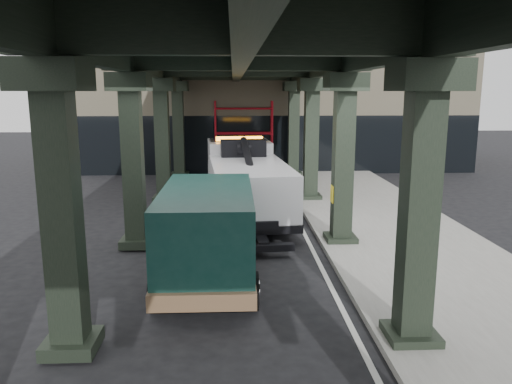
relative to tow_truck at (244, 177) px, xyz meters
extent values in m
plane|color=black|center=(0.16, -5.93, -1.40)|extent=(90.00, 90.00, 0.00)
cube|color=gray|center=(4.66, -3.93, -1.32)|extent=(5.00, 40.00, 0.15)
cube|color=silver|center=(1.86, -3.93, -1.39)|extent=(0.12, 38.00, 0.01)
cube|color=black|center=(2.76, -9.93, 1.10)|extent=(0.55, 0.55, 5.00)
cube|color=black|center=(2.76, -9.93, 3.35)|extent=(1.10, 1.10, 0.50)
cube|color=black|center=(2.76, -9.93, -1.22)|extent=(0.90, 0.90, 0.24)
cube|color=black|center=(2.76, -3.93, 1.10)|extent=(0.55, 0.55, 5.00)
cube|color=black|center=(2.76, -3.93, 3.35)|extent=(1.10, 1.10, 0.50)
cube|color=black|center=(2.76, -3.93, -1.22)|extent=(0.90, 0.90, 0.24)
cube|color=black|center=(2.76, 2.07, 1.10)|extent=(0.55, 0.55, 5.00)
cube|color=black|center=(2.76, 2.07, 3.35)|extent=(1.10, 1.10, 0.50)
cube|color=black|center=(2.76, 2.07, -1.22)|extent=(0.90, 0.90, 0.24)
cube|color=black|center=(2.76, 8.07, 1.10)|extent=(0.55, 0.55, 5.00)
cube|color=black|center=(2.76, 8.07, 3.35)|extent=(1.10, 1.10, 0.50)
cube|color=black|center=(2.76, 8.07, -1.22)|extent=(0.90, 0.90, 0.24)
cube|color=black|center=(-3.24, -9.93, 1.10)|extent=(0.55, 0.55, 5.00)
cube|color=black|center=(-3.24, -9.93, 3.35)|extent=(1.10, 1.10, 0.50)
cube|color=black|center=(-3.24, -9.93, -1.22)|extent=(0.90, 0.90, 0.24)
cube|color=black|center=(-3.24, -3.93, 1.10)|extent=(0.55, 0.55, 5.00)
cube|color=black|center=(-3.24, -3.93, 3.35)|extent=(1.10, 1.10, 0.50)
cube|color=black|center=(-3.24, -3.93, -1.22)|extent=(0.90, 0.90, 0.24)
cube|color=black|center=(-3.24, 2.07, 1.10)|extent=(0.55, 0.55, 5.00)
cube|color=black|center=(-3.24, 2.07, 3.35)|extent=(1.10, 1.10, 0.50)
cube|color=black|center=(-3.24, 2.07, -1.22)|extent=(0.90, 0.90, 0.24)
cube|color=black|center=(-3.24, 8.07, 1.10)|extent=(0.55, 0.55, 5.00)
cube|color=black|center=(-3.24, 8.07, 3.35)|extent=(1.10, 1.10, 0.50)
cube|color=black|center=(-3.24, 8.07, -1.22)|extent=(0.90, 0.90, 0.24)
cube|color=black|center=(2.76, -3.93, 4.15)|extent=(0.35, 32.00, 1.10)
cube|color=black|center=(-3.24, -3.93, 4.15)|extent=(0.35, 32.00, 1.10)
cube|color=black|center=(-0.24, -3.93, 4.15)|extent=(0.35, 32.00, 1.10)
cube|color=black|center=(-0.24, -3.93, 4.85)|extent=(7.40, 32.00, 0.30)
cube|color=#C6B793|center=(2.16, 14.07, 2.60)|extent=(22.00, 10.00, 8.00)
cylinder|color=#B00E1A|center=(-1.34, 8.97, 0.60)|extent=(0.08, 0.08, 4.00)
cylinder|color=#B00E1A|center=(-1.34, 8.17, 0.60)|extent=(0.08, 0.08, 4.00)
cylinder|color=#B00E1A|center=(1.66, 8.97, 0.60)|extent=(0.08, 0.08, 4.00)
cylinder|color=#B00E1A|center=(1.66, 8.17, 0.60)|extent=(0.08, 0.08, 4.00)
cylinder|color=#B00E1A|center=(0.16, 8.97, -0.40)|extent=(3.00, 0.08, 0.08)
cylinder|color=#B00E1A|center=(0.16, 8.97, 0.90)|extent=(3.00, 0.08, 0.08)
cylinder|color=#B00E1A|center=(0.16, 8.97, 2.20)|extent=(3.00, 0.08, 0.08)
cube|color=black|center=(0.04, -0.54, -0.67)|extent=(1.67, 7.82, 0.26)
cube|color=white|center=(-0.17, 2.09, 0.21)|extent=(2.63, 2.68, 1.86)
cube|color=white|center=(-0.26, 3.17, -0.31)|extent=(2.48, 0.92, 0.93)
cube|color=black|center=(-0.20, 2.35, 0.72)|extent=(2.38, 1.53, 0.88)
cube|color=white|center=(0.14, -1.72, 0.00)|extent=(2.90, 5.36, 1.45)
cube|color=orange|center=(-0.16, 1.89, 1.24)|extent=(1.88, 0.44, 0.17)
cube|color=black|center=(-0.03, 0.34, 1.03)|extent=(1.70, 0.76, 0.62)
cylinder|color=black|center=(0.13, -1.52, 0.77)|extent=(0.55, 3.63, 1.39)
cube|color=black|center=(0.36, -4.35, -1.04)|extent=(0.43, 1.47, 0.19)
cube|color=black|center=(0.42, -5.07, -1.09)|extent=(1.67, 0.39, 0.19)
cylinder|color=black|center=(-1.33, 2.31, -0.83)|extent=(0.45, 1.16, 1.14)
cylinder|color=silver|center=(-1.33, 2.31, -0.83)|extent=(0.45, 0.66, 0.63)
cylinder|color=black|center=(0.93, 2.50, -0.83)|extent=(0.45, 1.16, 1.14)
cylinder|color=silver|center=(0.93, 2.50, -0.83)|extent=(0.45, 0.66, 0.63)
cylinder|color=black|center=(-1.05, -1.09, -0.83)|extent=(0.45, 1.16, 1.14)
cylinder|color=silver|center=(-1.05, -1.09, -0.83)|extent=(0.45, 0.66, 0.63)
cylinder|color=black|center=(1.22, -0.91, -0.83)|extent=(0.45, 1.16, 1.14)
cylinder|color=silver|center=(1.22, -0.91, -0.83)|extent=(0.45, 0.66, 0.63)
cylinder|color=black|center=(-0.94, -2.43, -0.83)|extent=(0.45, 1.16, 1.14)
cylinder|color=silver|center=(-0.94, -2.43, -0.83)|extent=(0.45, 0.66, 0.63)
cylinder|color=black|center=(1.33, -2.25, -0.83)|extent=(0.45, 1.16, 1.14)
cylinder|color=silver|center=(1.33, -2.25, -0.83)|extent=(0.45, 0.66, 0.63)
cube|color=#103A34|center=(-1.01, -4.11, -0.46)|extent=(2.02, 1.09, 0.89)
cube|color=#103A34|center=(-1.02, -6.82, -0.07)|extent=(2.07, 4.43, 1.92)
cube|color=brown|center=(-1.02, -6.43, -0.86)|extent=(2.11, 5.52, 0.34)
cube|color=black|center=(-1.01, -4.51, 0.33)|extent=(1.92, 0.43, 0.82)
cube|color=black|center=(-1.02, -6.53, 0.42)|extent=(2.10, 3.55, 0.54)
cube|color=silver|center=(-1.01, -3.59, -0.86)|extent=(1.97, 0.12, 0.30)
cylinder|color=black|center=(-2.00, -4.16, -0.98)|extent=(0.28, 0.83, 0.83)
cylinder|color=silver|center=(-2.00, -4.16, -0.98)|extent=(0.32, 0.46, 0.45)
cylinder|color=black|center=(-0.03, -4.17, -0.98)|extent=(0.28, 0.83, 0.83)
cylinder|color=silver|center=(-0.03, -4.17, -0.98)|extent=(0.32, 0.46, 0.45)
cylinder|color=black|center=(-2.00, -8.30, -0.98)|extent=(0.28, 0.83, 0.83)
cylinder|color=silver|center=(-2.00, -8.30, -0.98)|extent=(0.32, 0.46, 0.45)
cylinder|color=black|center=(-0.03, -8.30, -0.98)|extent=(0.28, 0.83, 0.83)
cylinder|color=silver|center=(-0.03, -8.30, -0.98)|extent=(0.32, 0.46, 0.45)
camera|label=1|loc=(-0.39, -18.07, 3.10)|focal=35.00mm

